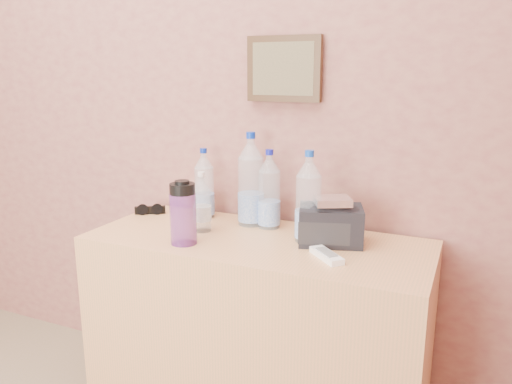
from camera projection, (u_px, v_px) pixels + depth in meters
picture_frame at (284, 69)px, 1.93m from camera, size 0.30×0.03×0.25m
dresser at (257, 335)px, 1.93m from camera, size 1.26×0.53×0.79m
pet_large_a at (204, 187)px, 2.09m from camera, size 0.08×0.08×0.29m
pet_large_b at (251, 184)px, 1.98m from camera, size 0.10×0.10×0.37m
pet_large_c at (269, 194)px, 1.95m from camera, size 0.08×0.08×0.31m
pet_large_d at (308, 202)px, 1.79m from camera, size 0.09×0.09×0.33m
pet_small at (202, 205)px, 1.91m from camera, size 0.07×0.07×0.23m
nalgene_bottle at (183, 213)px, 1.77m from camera, size 0.09×0.09×0.23m
sunglasses at (150, 210)px, 2.16m from camera, size 0.14×0.11×0.03m
ac_remote at (327, 255)px, 1.65m from camera, size 0.14×0.14×0.02m
toiletry_bag at (331, 223)px, 1.78m from camera, size 0.26×0.22×0.15m
foil_packet at (332, 201)px, 1.73m from camera, size 0.15×0.15×0.03m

